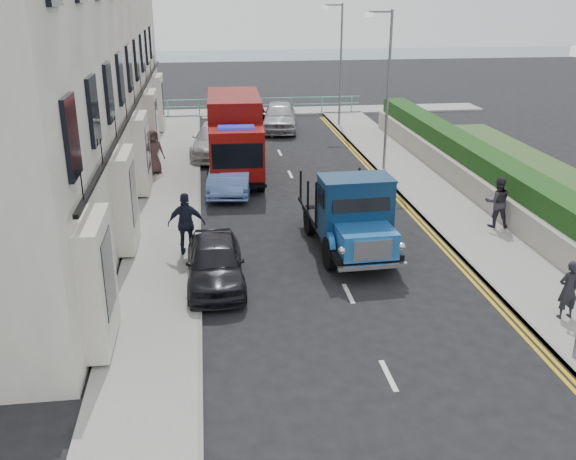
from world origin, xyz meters
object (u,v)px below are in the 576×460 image
at_px(lamp_far, 339,58).
at_px(red_lorry, 235,134).
at_px(bedford_lorry, 353,220).
at_px(lamp_mid, 386,82).
at_px(pedestrian_east_near, 568,290).
at_px(parked_car_front, 215,262).

bearing_deg(lamp_far, red_lorry, -124.25).
distance_m(bedford_lorry, red_lorry, 10.21).
relative_size(lamp_mid, lamp_far, 1.00).
distance_m(lamp_far, pedestrian_east_near, 24.44).
distance_m(bedford_lorry, parked_car_front, 4.59).
bearing_deg(parked_car_front, red_lorry, 83.61).
relative_size(parked_car_front, pedestrian_east_near, 2.57).
bearing_deg(lamp_mid, lamp_far, 90.00).
bearing_deg(bedford_lorry, red_lorry, 105.35).
bearing_deg(red_lorry, pedestrian_east_near, -61.41).
bearing_deg(pedestrian_east_near, bedford_lorry, -55.22).
distance_m(lamp_mid, parked_car_front, 13.81).
xyz_separation_m(lamp_mid, lamp_far, (0.00, 10.00, 0.00)).
height_order(bedford_lorry, pedestrian_east_near, bedford_lorry).
relative_size(lamp_far, bedford_lorry, 1.27).
relative_size(lamp_far, red_lorry, 1.06).
bearing_deg(red_lorry, parked_car_front, -94.54).
height_order(lamp_mid, red_lorry, lamp_mid).
bearing_deg(parked_car_front, pedestrian_east_near, -21.36).
height_order(lamp_mid, parked_car_front, lamp_mid).
bearing_deg(lamp_mid, red_lorry, 177.17).
xyz_separation_m(red_lorry, parked_car_front, (-1.19, -11.24, -1.15)).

